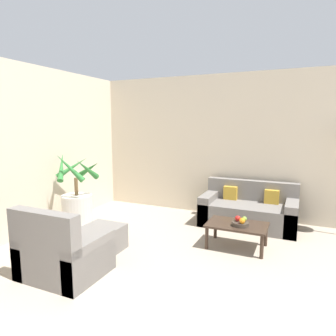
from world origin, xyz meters
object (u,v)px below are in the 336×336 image
Objects in this scene: potted_palm at (77,204)px; apple_red at (238,218)px; apple_green at (244,219)px; fruit_bowl at (240,224)px; orange_fruit at (242,221)px; ottoman at (102,239)px; coffee_table at (237,227)px; sofa_loveseat at (248,211)px; armchair at (63,254)px.

apple_red is (2.71, 0.20, 0.04)m from potted_palm.
potted_palm is 18.62× the size of apple_green.
apple_green is (0.04, 0.05, 0.06)m from fruit_bowl.
apple_red is 0.11m from orange_fruit.
apple_red reaches higher than ottoman.
coffee_table is 0.11m from fruit_bowl.
sofa_loveseat is 1.89× the size of coffee_table.
ottoman is at bearing -33.40° from potted_palm.
potted_palm is 0.82× the size of sofa_loveseat.
orange_fruit is at bearing -94.65° from apple_green.
potted_palm is 16.41× the size of apple_red.
sofa_loveseat is 1.06m from apple_green.
armchair is (-1.69, -1.65, -0.03)m from coffee_table.
coffee_table is 10.60× the size of apple_red.
orange_fruit reaches higher than coffee_table.
coffee_table is at bearing 44.26° from armchair.
potted_palm is at bearing -174.91° from coffee_table.
fruit_bowl is at bearing 3.69° from potted_palm.
armchair is at bearing -89.27° from ottoman.
sofa_loveseat is 1.79× the size of armchair.
orange_fruit is at bearing 40.54° from armchair.
apple_red is (0.01, -0.04, 0.14)m from coffee_table.
fruit_bowl is at bearing -130.03° from apple_green.
potted_palm is 2.76m from fruit_bowl.
armchair is at bearing -122.19° from sofa_loveseat.
apple_green is at bearing 42.42° from armchair.
armchair is at bearing -139.46° from orange_fruit.
apple_red reaches higher than coffee_table.
ottoman is (-1.72, -0.85, -0.27)m from apple_red.
coffee_table is 12.02× the size of apple_green.
armchair is at bearing -137.80° from fruit_bowl.
armchair is (-1.69, -2.68, 0.01)m from sofa_loveseat.
apple_green is at bearing 26.16° from ottoman.
armchair is at bearing -137.58° from apple_green.
fruit_bowl is at bearing -86.68° from sofa_loveseat.
armchair is at bearing -54.52° from potted_palm.
coffee_table is (2.70, 0.24, -0.10)m from potted_palm.
coffee_table is at bearing 108.00° from apple_red.
sofa_loveseat is 6.88× the size of fruit_bowl.
coffee_table is at bearing 132.87° from fruit_bowl.
sofa_loveseat is (2.69, 1.27, -0.14)m from potted_palm.
armchair is (-1.80, -1.64, -0.17)m from apple_green.
sofa_loveseat is 1.17m from orange_fruit.
ottoman is (-1.70, -1.93, -0.09)m from sofa_loveseat.
armchair reaches higher than orange_fruit.
potted_palm reaches higher than coffee_table.
potted_palm is at bearing -175.30° from apple_green.
apple_green is at bearing 85.35° from orange_fruit.
potted_palm reaches higher than orange_fruit.
apple_green reaches higher than fruit_bowl.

